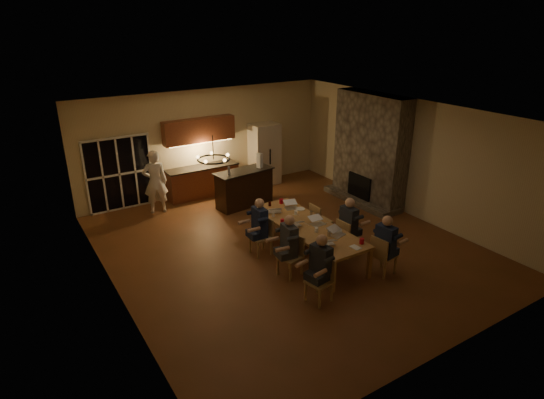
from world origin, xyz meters
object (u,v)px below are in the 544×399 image
Objects in this scene: can_silver at (329,234)px; refrigerator at (265,154)px; chair_left_far at (261,237)px; mug_front at (316,230)px; redcup_near at (362,241)px; chair_left_mid at (290,257)px; standing_person at (155,182)px; person_right_near at (385,246)px; mug_mid at (296,213)px; person_left_near at (321,267)px; laptop_a at (326,239)px; laptop_b at (338,231)px; person_right_mid at (348,226)px; laptop_d at (318,220)px; mug_back at (273,214)px; bar_blender at (260,161)px; person_left_far at (260,226)px; redcup_mid at (282,222)px; chandelier at (214,159)px; plate_far at (300,209)px; can_cola at (270,204)px; laptop_f at (292,204)px; chair_right_near at (384,255)px; laptop_c at (293,221)px; laptop_e at (275,207)px; plate_left at (320,245)px; person_left_mid at (289,245)px; can_right at (311,213)px; plate_near at (337,231)px; bar_bottle at (229,171)px; redcup_far at (281,201)px; chair_left_near at (319,281)px; bar_island at (244,188)px; chair_right_mid at (348,237)px; chair_right_far at (321,220)px.

refrigerator is at bearing 72.89° from can_silver.
chair_left_far reaches higher than mug_front.
redcup_near is (-1.31, -6.05, -0.19)m from refrigerator.
chair_left_mid is 0.49× the size of standing_person.
mug_mid is (-0.73, 2.22, 0.11)m from person_right_near.
person_left_near is at bearing -136.08° from can_silver.
laptop_a is at bearing 122.96° from standing_person.
laptop_b reaches higher than chair_left_mid.
laptop_d is at bearing 60.17° from person_right_mid.
mug_back is at bearing 43.23° from person_right_mid.
laptop_d is at bearing 131.23° from standing_person.
person_left_far is at bearing -142.95° from bar_blender.
bar_blender reaches higher than redcup_mid.
plate_far is at bearing 20.85° from chandelier.
person_left_near is 11.50× the size of can_cola.
can_silver is at bearing -81.88° from laptop_f.
plate_far is (0.52, -0.58, -0.05)m from can_cola.
laptop_d is (-0.67, 1.46, 0.42)m from chair_right_near.
laptop_c is at bearing 106.73° from laptop_b.
laptop_e is at bearing 105.01° from redcup_near.
plate_left and plate_far have the same top height.
person_left_mid is (-0.00, 1.07, 0.00)m from person_left_near.
person_left_near is 11.50× the size of redcup_near.
standing_person is at bearing 122.70° from can_right.
laptop_b is at bearing -123.15° from plate_near.
laptop_f is at bearing -89.61° from laptop_a.
can_silver is 3.98m from bar_bottle.
redcup_far is at bearing 127.08° from person_left_far.
redcup_near and can_silver have the same top height.
chair_left_near is 7.42× the size of can_cola.
person_left_near is 3.15m from redcup_far.
laptop_f is at bearing -111.71° from refrigerator.
refrigerator is 1.10× the size of standing_person.
person_right_mid reaches higher than plate_left.
chandelier reaches higher than redcup_near.
standing_person is at bearing 121.40° from mug_mid.
person_left_far is 1.11m from can_cola.
person_right_near is at bearing -89.07° from bar_island.
can_right is (0.14, -0.62, -0.05)m from laptop_f.
bar_island is at bearing 77.47° from redcup_mid.
chair_right_mid is at bearing -64.02° from can_cola.
chandelier is 1.90× the size of laptop_c.
chair_right_far is at bearing -102.09° from refrigerator.
person_right_near reaches higher than redcup_near.
laptop_b is 1.00× the size of laptop_c.
person_right_mid is 5.75× the size of bar_bottle.
bar_bottle is (0.57, 2.65, 0.76)m from chair_left_far.
mug_front is (0.85, -1.02, 0.11)m from person_left_far.
chair_left_far is at bearing -168.90° from plate_far.
can_silver is 0.51× the size of plate_far.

